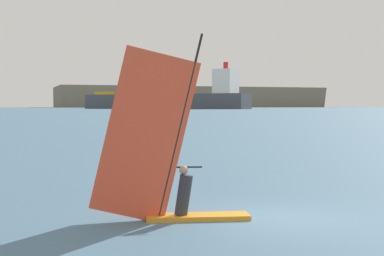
{
  "coord_description": "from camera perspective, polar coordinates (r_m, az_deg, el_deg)",
  "views": [
    {
      "loc": [
        -2.87,
        -13.61,
        2.79
      ],
      "look_at": [
        -1.12,
        15.88,
        1.6
      ],
      "focal_mm": 52.17,
      "sensor_mm": 36.0,
      "label": 1
    }
  ],
  "objects": [
    {
      "name": "ground_plane",
      "position": [
        14.19,
        8.45,
        -9.06
      ],
      "size": [
        4000.0,
        4000.0,
        0.0
      ],
      "primitive_type": "plane",
      "color": "#476B84"
    },
    {
      "name": "cargo_ship",
      "position": [
        491.57,
        -2.49,
        3.07
      ],
      "size": [
        146.57,
        99.12,
        39.16
      ],
      "rotation": [
        0.0,
        0.0,
        2.61
      ],
      "color": "#3F444C",
      "rests_on": "ground_plane"
    },
    {
      "name": "distant_headland",
      "position": [
        1110.64,
        2.02,
        3.06
      ],
      "size": [
        679.7,
        477.28,
        35.28
      ],
      "primitive_type": "cube",
      "rotation": [
        0.0,
        0.0,
        0.26
      ],
      "color": "#756B56",
      "rests_on": "ground_plane"
    },
    {
      "name": "windsurfer",
      "position": [
        13.58,
        -2.5,
        -4.15
      ],
      "size": [
        3.92,
        0.8,
        4.63
      ],
      "rotation": [
        0.0,
        0.0,
        0.05
      ],
      "color": "orange",
      "rests_on": "ground_plane"
    }
  ]
}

